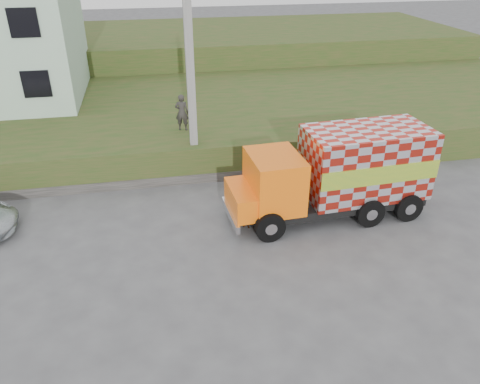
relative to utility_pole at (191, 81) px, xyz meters
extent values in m
plane|color=#474749|center=(1.00, -4.60, -4.08)|extent=(120.00, 120.00, 0.00)
cube|color=#254918|center=(1.00, 5.40, -3.33)|extent=(40.00, 12.00, 1.50)
cube|color=#254918|center=(1.00, 17.40, -2.58)|extent=(40.00, 12.00, 3.00)
cube|color=#595651|center=(-1.00, -0.40, -3.88)|extent=(16.00, 0.50, 0.40)
cube|color=gray|center=(0.00, 0.00, -0.08)|extent=(0.30, 0.30, 8.00)
cube|color=black|center=(4.51, -3.90, -3.47)|extent=(6.40, 2.41, 0.32)
cube|color=orange|center=(2.30, -4.03, -2.46)|extent=(1.79, 2.22, 1.85)
cube|color=orange|center=(1.23, -4.10, -3.01)|extent=(1.04, 1.99, 0.83)
cube|color=silver|center=(5.62, -3.83, -2.13)|extent=(4.38, 2.47, 2.40)
cube|color=yellow|center=(5.69, -4.96, -2.13)|extent=(4.25, 0.29, 0.65)
cube|color=yellow|center=(5.55, -2.71, -2.13)|extent=(4.25, 0.29, 0.65)
cube|color=silver|center=(0.77, -4.12, -3.57)|extent=(0.27, 2.13, 0.28)
cylinder|color=black|center=(1.90, -5.12, -3.57)|extent=(1.03, 0.38, 1.02)
cylinder|color=black|center=(1.77, -3.00, -3.57)|extent=(1.03, 0.38, 1.02)
cylinder|color=black|center=(5.50, -4.90, -3.57)|extent=(1.03, 0.38, 1.02)
cylinder|color=black|center=(5.37, -2.78, -3.57)|extent=(1.03, 0.38, 1.02)
cylinder|color=black|center=(6.98, -4.82, -3.57)|extent=(1.03, 0.38, 1.02)
cylinder|color=black|center=(6.85, -2.69, -3.57)|extent=(1.03, 0.38, 1.02)
imported|color=black|center=(1.15, -3.92, -3.54)|extent=(0.82, 1.36, 1.07)
imported|color=#282624|center=(-0.30, 1.66, -1.79)|extent=(0.66, 0.52, 1.57)
camera|label=1|loc=(-1.53, -17.58, 4.74)|focal=35.00mm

